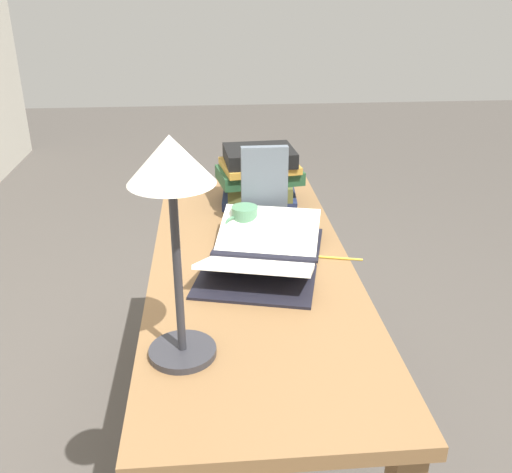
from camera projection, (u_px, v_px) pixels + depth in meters
ground_plane at (252, 452)px, 1.98m from camera, size 12.00×12.00×0.00m
reading_desk at (251, 293)px, 1.72m from camera, size 1.52×0.58×0.74m
open_book at (263, 253)px, 1.66m from camera, size 0.56×0.43×0.09m
book_stack_tall at (259, 176)px, 2.07m from camera, size 0.25×0.32×0.21m
book_standing_upright at (264, 187)px, 1.86m from camera, size 0.03×0.15×0.27m
reading_lamp at (172, 187)px, 1.10m from camera, size 0.17×0.17×0.49m
coffee_mug at (244, 221)px, 1.83m from camera, size 0.08×0.11×0.10m
pencil at (332, 258)px, 1.69m from camera, size 0.05×0.18×0.01m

